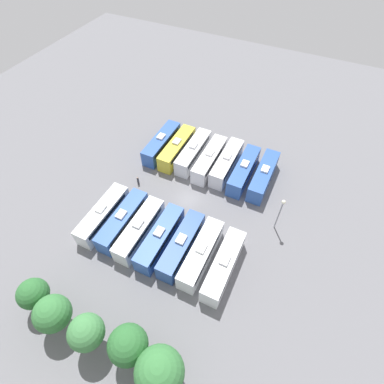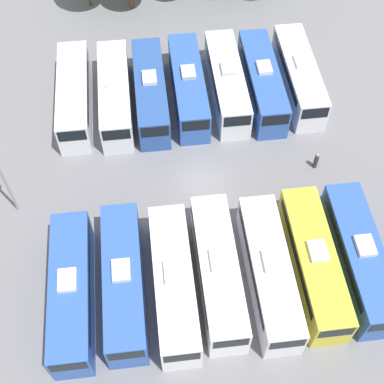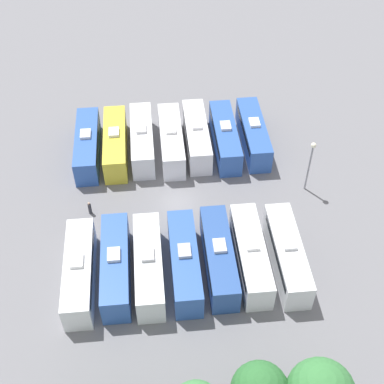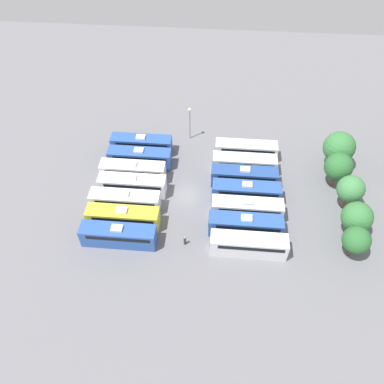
% 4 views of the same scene
% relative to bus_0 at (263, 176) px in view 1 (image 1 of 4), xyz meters
% --- Properties ---
extents(ground_plane, '(122.60, 122.60, 0.00)m').
position_rel_bus_0_xyz_m(ground_plane, '(10.04, 9.19, -1.74)').
color(ground_plane, slate).
extents(bus_0, '(2.63, 10.77, 3.53)m').
position_rel_bus_0_xyz_m(bus_0, '(0.00, 0.00, 0.00)').
color(bus_0, '#2D56A8').
rests_on(bus_0, ground_plane).
extents(bus_1, '(2.63, 10.77, 3.53)m').
position_rel_bus_0_xyz_m(bus_1, '(3.51, 0.29, 0.00)').
color(bus_1, '#2D56A8').
rests_on(bus_1, ground_plane).
extents(bus_2, '(2.63, 10.77, 3.53)m').
position_rel_bus_0_xyz_m(bus_2, '(6.89, -0.23, 0.00)').
color(bus_2, silver).
rests_on(bus_2, ground_plane).
extents(bus_3, '(2.63, 10.77, 3.53)m').
position_rel_bus_0_xyz_m(bus_3, '(10.01, 0.30, 0.00)').
color(bus_3, white).
rests_on(bus_3, ground_plane).
extents(bus_4, '(2.63, 10.77, 3.53)m').
position_rel_bus_0_xyz_m(bus_4, '(13.49, -0.17, 0.00)').
color(bus_4, silver).
rests_on(bus_4, ground_plane).
extents(bus_5, '(2.63, 10.77, 3.53)m').
position_rel_bus_0_xyz_m(bus_5, '(16.69, 0.19, 0.00)').
color(bus_5, gold).
rests_on(bus_5, ground_plane).
extents(bus_6, '(2.63, 10.77, 3.53)m').
position_rel_bus_0_xyz_m(bus_6, '(19.98, 0.22, 0.00)').
color(bus_6, '#2D56A8').
rests_on(bus_6, ground_plane).
extents(bus_7, '(2.63, 10.77, 3.53)m').
position_rel_bus_0_xyz_m(bus_7, '(0.00, 18.55, 0.00)').
color(bus_7, silver).
rests_on(bus_7, ground_plane).
extents(bus_8, '(2.63, 10.77, 3.53)m').
position_rel_bus_0_xyz_m(bus_8, '(3.54, 18.25, 0.00)').
color(bus_8, silver).
rests_on(bus_8, ground_plane).
extents(bus_9, '(2.63, 10.77, 3.53)m').
position_rel_bus_0_xyz_m(bus_9, '(6.64, 18.21, 0.00)').
color(bus_9, '#284C93').
rests_on(bus_9, ground_plane).
extents(bus_10, '(2.63, 10.77, 3.53)m').
position_rel_bus_0_xyz_m(bus_10, '(10.01, 18.49, 0.00)').
color(bus_10, '#2D56A8').
rests_on(bus_10, ground_plane).
extents(bus_11, '(2.63, 10.77, 3.53)m').
position_rel_bus_0_xyz_m(bus_11, '(13.46, 18.57, 0.00)').
color(bus_11, silver).
rests_on(bus_11, ground_plane).
extents(bus_12, '(2.63, 10.77, 3.53)m').
position_rel_bus_0_xyz_m(bus_12, '(16.61, 18.31, 0.00)').
color(bus_12, '#2D56A8').
rests_on(bus_12, ground_plane).
extents(bus_13, '(2.63, 10.77, 3.53)m').
position_rel_bus_0_xyz_m(bus_13, '(20.01, 18.68, 0.00)').
color(bus_13, silver).
rests_on(bus_13, ground_plane).
extents(worker_person, '(0.36, 0.36, 1.63)m').
position_rel_bus_0_xyz_m(worker_person, '(19.49, 9.65, -0.99)').
color(worker_person, '#333338').
rests_on(worker_person, ground_plane).
extents(light_pole, '(0.60, 0.60, 6.71)m').
position_rel_bus_0_xyz_m(light_pole, '(-4.54, 8.22, 2.90)').
color(light_pole, gray).
rests_on(light_pole, ground_plane).
extents(tree_0, '(5.23, 5.23, 7.17)m').
position_rel_bus_0_xyz_m(tree_0, '(1.26, 33.61, 2.80)').
color(tree_0, brown).
rests_on(tree_0, ground_plane).
extents(tree_1, '(4.47, 4.47, 6.46)m').
position_rel_bus_0_xyz_m(tree_1, '(5.63, 32.84, 2.45)').
color(tree_1, brown).
rests_on(tree_1, ground_plane).
extents(tree_2, '(4.13, 4.13, 6.36)m').
position_rel_bus_0_xyz_m(tree_2, '(10.47, 33.76, 2.52)').
color(tree_2, brown).
rests_on(tree_2, ground_plane).
extents(tree_3, '(4.40, 4.40, 6.06)m').
position_rel_bus_0_xyz_m(tree_3, '(15.50, 33.78, 2.10)').
color(tree_3, brown).
rests_on(tree_3, ground_plane).
extents(tree_4, '(3.82, 3.82, 5.56)m').
position_rel_bus_0_xyz_m(tree_4, '(19.39, 32.96, 1.89)').
color(tree_4, brown).
rests_on(tree_4, ground_plane).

